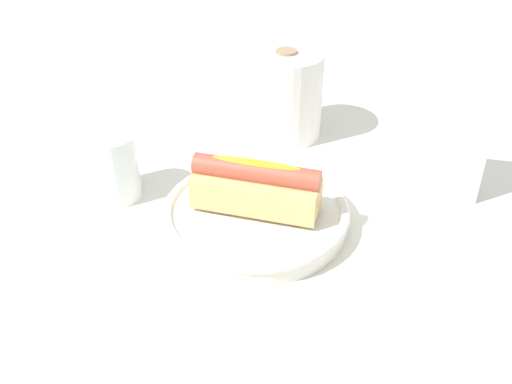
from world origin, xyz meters
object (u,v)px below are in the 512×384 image
at_px(hotdog_front, 256,186).
at_px(water_glass, 111,168).
at_px(napkin_box, 440,140).
at_px(serving_bowl, 256,215).
at_px(paper_towel_roll, 282,94).

height_order(hotdog_front, water_glass, hotdog_front).
bearing_deg(napkin_box, serving_bowl, -148.82).
height_order(serving_bowl, paper_towel_roll, paper_towel_roll).
bearing_deg(napkin_box, hotdog_front, -148.82).
height_order(serving_bowl, napkin_box, napkin_box).
height_order(hotdog_front, napkin_box, napkin_box).
bearing_deg(hotdog_front, paper_towel_roll, 94.74).
relative_size(hotdog_front, water_glass, 1.68).
relative_size(water_glass, paper_towel_roll, 0.67).
distance_m(water_glass, napkin_box, 0.42).
relative_size(water_glass, napkin_box, 0.60).
xyz_separation_m(serving_bowl, hotdog_front, (-0.00, 0.00, 0.04)).
xyz_separation_m(water_glass, napkin_box, (0.40, 0.11, 0.03)).
bearing_deg(water_glass, serving_bowl, -4.78).
relative_size(hotdog_front, napkin_box, 1.01).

